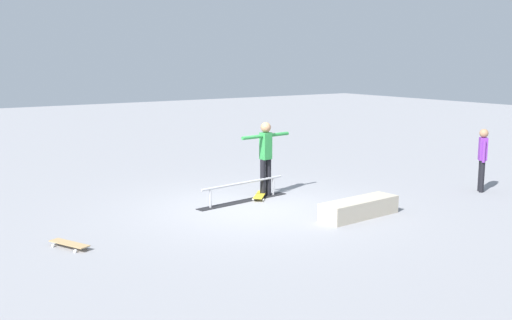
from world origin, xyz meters
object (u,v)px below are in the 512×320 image
object	(u,v)px
grind_rail	(243,193)
skate_ledge	(359,208)
skater_main	(266,154)
loose_skateboard_natural	(69,244)
skateboard_main	(260,195)
bystander_purple_shirt	(483,156)

from	to	relation	value
grind_rail	skate_ledge	xyz separation A→B (m)	(-1.19, 2.41, -0.01)
grind_rail	skater_main	xyz separation A→B (m)	(-0.70, -0.14, 0.80)
skate_ledge	loose_skateboard_natural	distance (m)	5.55
skater_main	grind_rail	bearing A→B (deg)	4.58
grind_rail	skate_ledge	size ratio (longest dim) A/B	1.36
skateboard_main	skate_ledge	bearing A→B (deg)	59.25
skater_main	bystander_purple_shirt	xyz separation A→B (m)	(-4.50, 2.48, -0.15)
grind_rail	bystander_purple_shirt	xyz separation A→B (m)	(-5.20, 2.34, 0.65)
grind_rail	skateboard_main	world-z (taller)	grind_rail
skate_ledge	bystander_purple_shirt	distance (m)	4.07
grind_rail	skater_main	size ratio (longest dim) A/B	1.44
skater_main	loose_skateboard_natural	world-z (taller)	skater_main
grind_rail	loose_skateboard_natural	world-z (taller)	grind_rail
skate_ledge	skater_main	distance (m)	2.72
grind_rail	bystander_purple_shirt	world-z (taller)	bystander_purple_shirt
skate_ledge	loose_skateboard_natural	world-z (taller)	skate_ledge
bystander_purple_shirt	loose_skateboard_natural	xyz separation A→B (m)	(9.42, -1.19, -0.77)
skate_ledge	bystander_purple_shirt	size ratio (longest dim) A/B	1.20
skate_ledge	skater_main	size ratio (longest dim) A/B	1.05
skate_ledge	skater_main	bearing A→B (deg)	-79.25
skater_main	skate_ledge	bearing A→B (deg)	94.04
loose_skateboard_natural	skateboard_main	bearing A→B (deg)	80.92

